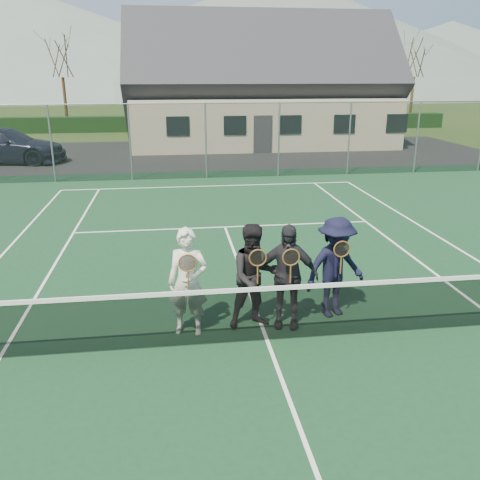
{
  "coord_description": "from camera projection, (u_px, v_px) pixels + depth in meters",
  "views": [
    {
      "loc": [
        -1.41,
        -7.15,
        4.13
      ],
      "look_at": [
        -0.24,
        1.5,
        1.25
      ],
      "focal_mm": 38.0,
      "sensor_mm": 36.0,
      "label": 1
    }
  ],
  "objects": [
    {
      "name": "car_c",
      "position": [
        5.0,
        146.0,
        24.32
      ],
      "size": [
        5.99,
        3.22,
        1.65
      ],
      "primitive_type": "imported",
      "rotation": [
        0.0,
        0.0,
        1.4
      ],
      "color": "black",
      "rests_on": "ground"
    },
    {
      "name": "tree_e",
      "position": [
        416.0,
        51.0,
        39.75
      ],
      "size": [
        3.2,
        3.2,
        7.77
      ],
      "color": "#3B2915",
      "rests_on": "ground"
    },
    {
      "name": "player_d",
      "position": [
        335.0,
        267.0,
        8.8
      ],
      "size": [
        1.31,
        0.99,
        1.8
      ],
      "color": "black",
      "rests_on": "court_surface"
    },
    {
      "name": "tennis_net",
      "position": [
        268.0,
        311.0,
        8.03
      ],
      "size": [
        11.68,
        0.08,
        1.1
      ],
      "color": "slate",
      "rests_on": "ground"
    },
    {
      "name": "court_markings",
      "position": [
        267.0,
        340.0,
        8.19
      ],
      "size": [
        11.03,
        23.83,
        0.01
      ],
      "color": "white",
      "rests_on": "court_surface"
    },
    {
      "name": "tree_d",
      "position": [
        343.0,
        50.0,
        38.98
      ],
      "size": [
        3.2,
        3.2,
        7.77
      ],
      "color": "#3A2315",
      "rests_on": "ground"
    },
    {
      "name": "clubhouse",
      "position": [
        260.0,
        76.0,
        30.05
      ],
      "size": [
        15.6,
        8.2,
        7.7
      ],
      "color": "beige",
      "rests_on": "ground"
    },
    {
      "name": "perimeter_fence",
      "position": [
        206.0,
        141.0,
        20.43
      ],
      "size": [
        30.07,
        0.07,
        3.02
      ],
      "color": "slate",
      "rests_on": "ground"
    },
    {
      "name": "player_c",
      "position": [
        287.0,
        276.0,
        8.43
      ],
      "size": [
        1.13,
        0.69,
        1.8
      ],
      "color": "black",
      "rests_on": "court_surface"
    },
    {
      "name": "tarmac_carpark",
      "position": [
        121.0,
        156.0,
        26.51
      ],
      "size": [
        40.0,
        12.0,
        0.01
      ],
      "primitive_type": "cube",
      "color": "black",
      "rests_on": "ground"
    },
    {
      "name": "hill_centre",
      "position": [
        279.0,
        35.0,
        96.73
      ],
      "size": [
        120.0,
        120.0,
        22.0
      ],
      "primitive_type": "cone",
      "color": "#526259",
      "rests_on": "ground"
    },
    {
      "name": "hill_west",
      "position": [
        35.0,
        45.0,
        91.61
      ],
      "size": [
        110.0,
        110.0,
        18.0
      ],
      "primitive_type": "cone",
      "color": "slate",
      "rests_on": "ground"
    },
    {
      "name": "player_b",
      "position": [
        255.0,
        277.0,
        8.4
      ],
      "size": [
        0.98,
        0.83,
        1.8
      ],
      "color": "black",
      "rests_on": "court_surface"
    },
    {
      "name": "ground",
      "position": [
        198.0,
        155.0,
        27.03
      ],
      "size": [
        220.0,
        220.0,
        0.0
      ],
      "primitive_type": "plane",
      "color": "#2F4619",
      "rests_on": "ground"
    },
    {
      "name": "tree_b",
      "position": [
        60.0,
        49.0,
        36.3
      ],
      "size": [
        3.2,
        3.2,
        7.77
      ],
      "color": "#362213",
      "rests_on": "ground"
    },
    {
      "name": "hill_east",
      "position": [
        449.0,
        58.0,
        102.45
      ],
      "size": [
        90.0,
        90.0,
        14.0
      ],
      "primitive_type": "cone",
      "color": "#53635B",
      "rests_on": "ground"
    },
    {
      "name": "player_a",
      "position": [
        188.0,
        282.0,
        8.18
      ],
      "size": [
        0.73,
        0.56,
        1.8
      ],
      "color": "silver",
      "rests_on": "court_surface"
    },
    {
      "name": "court_surface",
      "position": [
        267.0,
        341.0,
        8.2
      ],
      "size": [
        30.0,
        30.0,
        0.02
      ],
      "primitive_type": "cube",
      "color": "#14381E",
      "rests_on": "ground"
    },
    {
      "name": "hedge_row",
      "position": [
        189.0,
        123.0,
        38.15
      ],
      "size": [
        40.0,
        1.2,
        1.1
      ],
      "primitive_type": "cube",
      "color": "black",
      "rests_on": "ground"
    },
    {
      "name": "tree_c",
      "position": [
        213.0,
        50.0,
        37.71
      ],
      "size": [
        3.2,
        3.2,
        7.77
      ],
      "color": "#372314",
      "rests_on": "ground"
    }
  ]
}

